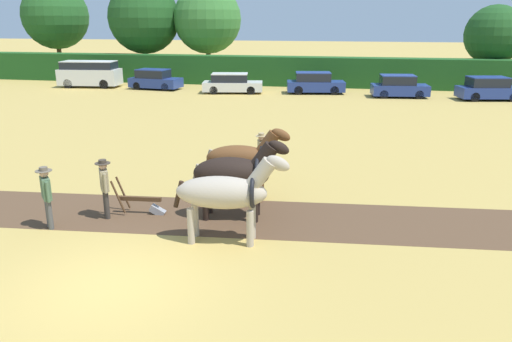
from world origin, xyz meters
TOP-DOWN VIEW (x-y plane):
  - ground_plane at (0.00, 0.00)m, footprint 240.00×240.00m
  - plowed_furrow_strip at (-3.13, 3.72)m, footprint 31.73×5.72m
  - hedgerow at (0.00, 33.39)m, footprint 74.99×1.92m
  - tree_far_left at (-24.70, 37.82)m, footprint 6.40×6.40m
  - tree_left at (-14.77, 36.38)m, footprint 6.50×6.50m
  - tree_center_left at (-8.92, 37.16)m, footprint 6.17×6.17m
  - tree_center at (15.44, 35.80)m, footprint 4.70×4.70m
  - draft_horse_lead_left at (1.85, 2.60)m, footprint 2.97×1.06m
  - draft_horse_lead_right at (1.70, 4.16)m, footprint 2.81×1.17m
  - draft_horse_trail_left at (1.56, 5.73)m, footprint 2.73×1.04m
  - plow at (-0.95, 3.92)m, footprint 1.53×0.49m
  - farmer_at_plow at (-1.87, 3.45)m, footprint 0.43×0.57m
  - farmer_beside_team at (1.73, 7.87)m, footprint 0.41×0.60m
  - farmer_onlooker_left at (-3.02, 2.46)m, footprint 0.48×0.52m
  - parked_van at (-16.64, 29.16)m, footprint 5.01×2.51m
  - parked_car_left at (-10.92, 28.96)m, footprint 4.17×2.22m
  - parked_car_center_left at (-4.42, 28.15)m, footprint 4.70×2.57m
  - parked_car_center at (1.73, 29.16)m, footprint 4.49×2.45m
  - parked_car_center_right at (7.79, 28.45)m, footprint 4.11×2.25m
  - parked_car_right at (13.76, 28.33)m, footprint 4.46×2.57m

SIDE VIEW (x-z plane):
  - ground_plane at x=0.00m, z-range 0.00..0.00m
  - plowed_furrow_strip at x=-3.13m, z-range 0.00..0.01m
  - plow at x=-0.95m, z-range -0.25..0.88m
  - parked_car_center_left at x=-4.42m, z-range -0.03..1.44m
  - parked_car_center_right at x=7.79m, z-range -0.04..1.54m
  - parked_car_left at x=-10.92m, z-range -0.04..1.54m
  - parked_car_center at x=1.73m, z-range -0.03..1.55m
  - parked_car_right at x=13.76m, z-range -0.04..1.55m
  - farmer_beside_team at x=1.73m, z-range 0.13..1.76m
  - farmer_at_plow at x=-1.87m, z-range 0.14..1.84m
  - farmer_onlooker_left at x=-3.02m, z-range 0.15..1.85m
  - parked_van at x=-16.64m, z-range 0.03..2.14m
  - hedgerow at x=0.00m, z-range 0.00..2.38m
  - draft_horse_trail_left at x=1.56m, z-range 0.13..2.46m
  - draft_horse_lead_left at x=1.85m, z-range 0.12..2.48m
  - draft_horse_lead_right at x=1.70m, z-range 0.13..2.47m
  - tree_center at x=15.44m, z-range 0.88..7.38m
  - tree_center_left at x=-8.92m, z-range 1.12..9.55m
  - tree_left at x=-14.77m, z-range 1.10..9.82m
  - tree_far_left at x=-24.70m, z-range 1.22..10.07m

